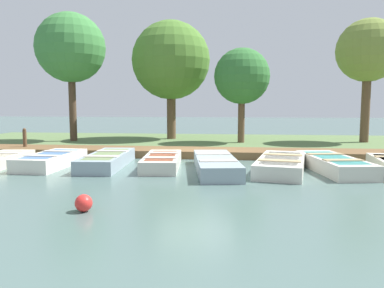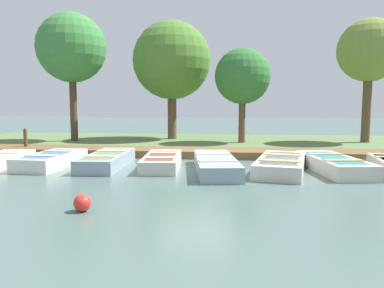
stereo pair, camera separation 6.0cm
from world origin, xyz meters
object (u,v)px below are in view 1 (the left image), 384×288
(rowboat_6, at_px, (333,164))
(park_tree_far_left, at_px, (71,48))
(park_tree_center, at_px, (242,77))
(rowboat_1, at_px, (51,160))
(rowboat_5, at_px, (281,164))
(mooring_post_near, at_px, (25,141))
(rowboat_2, at_px, (107,160))
(park_tree_right, at_px, (368,52))
(park_tree_left, at_px, (171,61))
(rowboat_4, at_px, (216,164))
(rowboat_3, at_px, (162,161))
(buoy, at_px, (84,203))

(rowboat_6, bearing_deg, park_tree_far_left, -129.29)
(park_tree_center, bearing_deg, rowboat_1, -42.95)
(rowboat_5, relative_size, mooring_post_near, 3.50)
(rowboat_1, xyz_separation_m, park_tree_far_left, (-6.00, -1.96, 4.14))
(rowboat_2, distance_m, park_tree_far_left, 7.98)
(park_tree_right, bearing_deg, park_tree_center, -82.31)
(rowboat_1, bearing_deg, park_tree_left, 164.06)
(rowboat_4, distance_m, rowboat_5, 1.81)
(rowboat_1, height_order, mooring_post_near, mooring_post_near)
(park_tree_left, bearing_deg, rowboat_3, 7.36)
(rowboat_2, xyz_separation_m, park_tree_left, (-7.36, 0.71, 3.71))
(rowboat_3, bearing_deg, rowboat_2, -95.93)
(rowboat_4, bearing_deg, mooring_post_near, -120.62)
(mooring_post_near, bearing_deg, rowboat_5, 73.05)
(rowboat_2, height_order, park_tree_right, park_tree_right)
(rowboat_1, distance_m, rowboat_4, 4.91)
(rowboat_6, bearing_deg, buoy, -58.76)
(rowboat_2, relative_size, rowboat_5, 0.96)
(rowboat_5, xyz_separation_m, rowboat_6, (-0.21, 1.44, 0.00))
(mooring_post_near, xyz_separation_m, park_tree_left, (-4.86, 4.76, 3.43))
(rowboat_6, xyz_separation_m, park_tree_far_left, (-5.86, -10.10, 4.14))
(park_tree_left, relative_size, park_tree_center, 1.36)
(rowboat_3, height_order, rowboat_6, rowboat_6)
(rowboat_1, height_order, rowboat_3, rowboat_1)
(park_tree_far_left, bearing_deg, mooring_post_near, -7.81)
(rowboat_1, xyz_separation_m, park_tree_center, (-6.14, 5.72, 2.83))
(rowboat_3, relative_size, park_tree_far_left, 0.48)
(rowboat_1, xyz_separation_m, rowboat_5, (0.07, 6.70, -0.00))
(rowboat_6, relative_size, park_tree_far_left, 0.56)
(rowboat_6, xyz_separation_m, park_tree_left, (-7.42, -5.79, 3.71))
(rowboat_5, xyz_separation_m, park_tree_right, (-6.95, 4.47, 3.92))
(mooring_post_near, xyz_separation_m, park_tree_right, (-4.17, 13.58, 3.64))
(rowboat_5, xyz_separation_m, mooring_post_near, (-2.78, -9.11, 0.28))
(buoy, bearing_deg, park_tree_center, 164.59)
(rowboat_1, bearing_deg, park_tree_far_left, -160.61)
(rowboat_6, xyz_separation_m, park_tree_center, (-6.00, -2.43, 2.83))
(rowboat_1, xyz_separation_m, rowboat_4, (0.26, 4.90, 0.00))
(rowboat_3, bearing_deg, buoy, -11.40)
(rowboat_1, distance_m, rowboat_3, 3.31)
(park_tree_far_left, bearing_deg, buoy, 24.63)
(buoy, distance_m, park_tree_right, 14.59)
(park_tree_right, bearing_deg, buoy, -36.57)
(rowboat_4, height_order, park_tree_far_left, park_tree_far_left)
(park_tree_far_left, relative_size, park_tree_right, 1.07)
(mooring_post_near, height_order, park_tree_center, park_tree_center)
(rowboat_5, relative_size, rowboat_6, 1.02)
(rowboat_5, bearing_deg, rowboat_4, -72.59)
(rowboat_3, height_order, park_tree_center, park_tree_center)
(mooring_post_near, distance_m, park_tree_right, 14.67)
(rowboat_5, bearing_deg, rowboat_1, -79.09)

